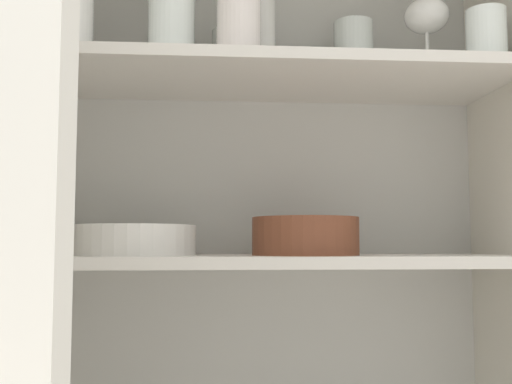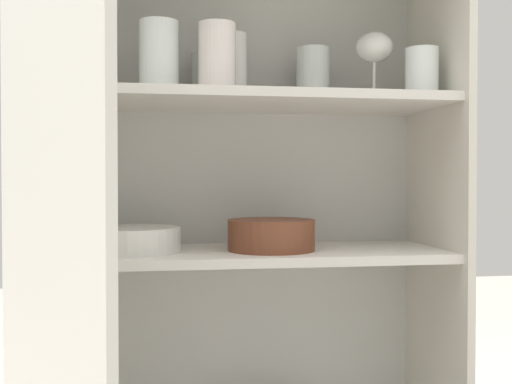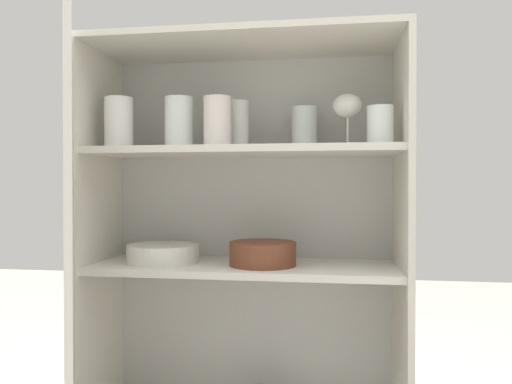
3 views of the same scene
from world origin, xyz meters
name	(u,v)px [view 1 (image 1 of 3)]	position (x,y,z in m)	size (l,w,h in m)	color
cupboard_back_panel	(265,278)	(0.00, 0.31, 0.69)	(0.92, 0.02, 1.37)	silver
cupboard_side_left	(18,284)	(-0.45, 0.15, 0.69)	(0.02, 0.34, 1.37)	silver
cupboard_side_right	(512,282)	(0.45, 0.15, 0.69)	(0.02, 0.34, 1.37)	silver
shelf_board_middle	(272,261)	(0.00, 0.15, 0.73)	(0.88, 0.30, 0.02)	silver
shelf_board_upper	(272,78)	(0.00, 0.15, 1.07)	(0.88, 0.30, 0.02)	silver
cupboard_door	(6,305)	(-0.35, -0.22, 0.69)	(0.24, 0.41, 1.37)	silver
tumbler_glass_0	(258,40)	(-0.02, 0.18, 1.15)	(0.07, 0.07, 0.14)	white
tumbler_glass_1	(172,24)	(-0.19, 0.11, 1.15)	(0.08, 0.08, 0.15)	white
tumbler_glass_2	(354,53)	(0.17, 0.22, 1.14)	(0.08, 0.08, 0.13)	white
tumbler_glass_3	(239,22)	(-0.07, 0.09, 1.15)	(0.08, 0.08, 0.14)	silver
tumbler_glass_4	(486,38)	(0.38, 0.08, 1.13)	(0.07, 0.07, 0.10)	white
tumbler_glass_5	(69,16)	(-0.36, 0.09, 1.15)	(0.08, 0.08, 0.15)	white
tumbler_glass_6	(228,58)	(-0.08, 0.25, 1.13)	(0.06, 0.06, 0.11)	white
wine_glass_0	(427,19)	(0.30, 0.15, 1.19)	(0.09, 0.09, 0.15)	white
plate_stack_white	(135,240)	(-0.25, 0.15, 0.76)	(0.22, 0.22, 0.05)	silver
mixing_bowl_large	(305,235)	(0.06, 0.13, 0.77)	(0.19, 0.19, 0.07)	brown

